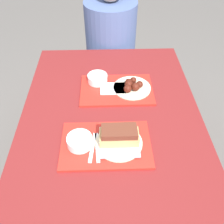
# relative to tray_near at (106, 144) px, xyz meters

# --- Properties ---
(ground_plane) EXTENTS (12.00, 12.00, 0.00)m
(ground_plane) POSITION_rel_tray_near_xyz_m (0.03, 0.16, -0.73)
(ground_plane) COLOR #605B56
(picnic_table) EXTENTS (0.95, 1.44, 0.73)m
(picnic_table) POSITION_rel_tray_near_xyz_m (0.03, 0.16, -0.10)
(picnic_table) COLOR maroon
(picnic_table) RESTS_ON ground_plane
(picnic_bench_far) EXTENTS (0.91, 0.28, 0.45)m
(picnic_bench_far) POSITION_rel_tray_near_xyz_m (0.03, 1.10, -0.35)
(picnic_bench_far) COLOR maroon
(picnic_bench_far) RESTS_ON ground_plane
(tray_near) EXTENTS (0.42, 0.28, 0.01)m
(tray_near) POSITION_rel_tray_near_xyz_m (0.00, 0.00, 0.00)
(tray_near) COLOR red
(tray_near) RESTS_ON picnic_table
(tray_far) EXTENTS (0.42, 0.28, 0.01)m
(tray_far) POSITION_rel_tray_near_xyz_m (0.07, 0.41, 0.00)
(tray_far) COLOR red
(tray_far) RESTS_ON picnic_table
(bowl_coleslaw_near) EXTENTS (0.12, 0.12, 0.05)m
(bowl_coleslaw_near) POSITION_rel_tray_near_xyz_m (-0.12, 0.00, 0.03)
(bowl_coleslaw_near) COLOR white
(bowl_coleslaw_near) RESTS_ON tray_near
(brisket_sandwich_plate) EXTENTS (0.22, 0.22, 0.10)m
(brisket_sandwich_plate) POSITION_rel_tray_near_xyz_m (0.06, 0.00, 0.04)
(brisket_sandwich_plate) COLOR beige
(brisket_sandwich_plate) RESTS_ON tray_near
(plastic_fork_near) EXTENTS (0.04, 0.17, 0.00)m
(plastic_fork_near) POSITION_rel_tray_near_xyz_m (-0.06, -0.02, 0.01)
(plastic_fork_near) COLOR white
(plastic_fork_near) RESTS_ON tray_near
(plastic_knife_near) EXTENTS (0.03, 0.17, 0.00)m
(plastic_knife_near) POSITION_rel_tray_near_xyz_m (-0.04, -0.02, 0.01)
(plastic_knife_near) COLOR white
(plastic_knife_near) RESTS_ON tray_near
(condiment_packet) EXTENTS (0.04, 0.03, 0.01)m
(condiment_packet) POSITION_rel_tray_near_xyz_m (-0.01, 0.06, 0.01)
(condiment_packet) COLOR #3F3F47
(condiment_packet) RESTS_ON tray_near
(bowl_coleslaw_far) EXTENTS (0.12, 0.12, 0.05)m
(bowl_coleslaw_far) POSITION_rel_tray_near_xyz_m (-0.04, 0.48, 0.03)
(bowl_coleslaw_far) COLOR white
(bowl_coleslaw_far) RESTS_ON tray_far
(wings_plate_far) EXTENTS (0.22, 0.22, 0.06)m
(wings_plate_far) POSITION_rel_tray_near_xyz_m (0.16, 0.40, 0.03)
(wings_plate_far) COLOR beige
(wings_plate_far) RESTS_ON tray_far
(napkin_far) EXTENTS (0.15, 0.10, 0.01)m
(napkin_far) POSITION_rel_tray_near_xyz_m (0.05, 0.40, 0.01)
(napkin_far) COLOR white
(napkin_far) RESTS_ON tray_far
(person_seated_across) EXTENTS (0.40, 0.40, 0.71)m
(person_seated_across) POSITION_rel_tray_near_xyz_m (0.05, 1.10, 0.01)
(person_seated_across) COLOR #4C6093
(person_seated_across) RESTS_ON picnic_bench_far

